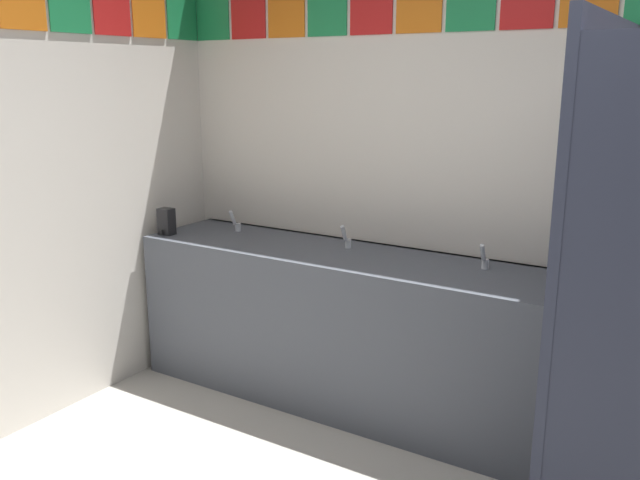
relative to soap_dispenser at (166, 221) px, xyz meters
name	(u,v)px	position (x,y,z in m)	size (l,w,h in m)	color
wall_back	(491,176)	(1.80, 0.53, 0.35)	(3.87, 0.09, 2.57)	silver
vanity_counter	(338,325)	(1.09, 0.19, -0.50)	(2.35, 0.61, 0.87)	#4C515B
faucet_left	(236,223)	(0.31, 0.27, -0.03)	(0.04, 0.10, 0.14)	silver
faucet_center	(347,239)	(1.09, 0.27, -0.03)	(0.04, 0.10, 0.14)	silver
faucet_right	(484,259)	(1.88, 0.27, -0.03)	(0.04, 0.10, 0.14)	silver
soap_dispenser	(166,221)	(0.00, 0.00, 0.00)	(0.09, 0.09, 0.16)	black
stall_divider	(627,310)	(2.61, -0.41, 0.06)	(0.92, 1.30, 2.01)	#33384C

